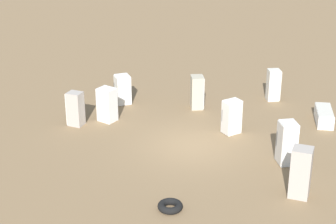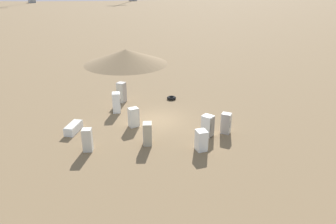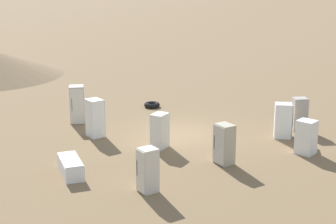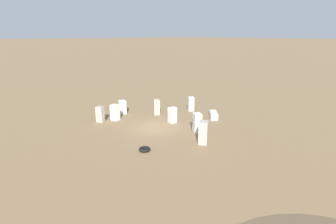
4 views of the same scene
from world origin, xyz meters
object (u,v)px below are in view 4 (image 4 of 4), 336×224
at_px(discarded_fridge_4, 157,107).
at_px(discarded_fridge_1, 197,123).
at_px(discarded_fridge_3, 203,133).
at_px(discarded_fridge_0, 115,112).
at_px(discarded_fridge_8, 191,104).
at_px(discarded_fridge_7, 214,115).
at_px(discarded_fridge_2, 122,107).
at_px(discarded_fridge_6, 172,115).
at_px(discarded_fridge_5, 100,114).
at_px(scrap_tire, 145,149).

bearing_deg(discarded_fridge_4, discarded_fridge_1, 24.49).
bearing_deg(discarded_fridge_3, discarded_fridge_0, 158.75).
relative_size(discarded_fridge_4, discarded_fridge_8, 1.02).
distance_m(discarded_fridge_3, discarded_fridge_7, 6.95).
distance_m(discarded_fridge_2, discarded_fridge_6, 6.16).
xyz_separation_m(discarded_fridge_3, discarded_fridge_6, (-1.57, -5.38, -0.17)).
bearing_deg(discarded_fridge_8, discarded_fridge_5, -77.54).
bearing_deg(discarded_fridge_5, discarded_fridge_1, -90.20).
distance_m(discarded_fridge_1, discarded_fridge_3, 2.46).
bearing_deg(discarded_fridge_0, discarded_fridge_8, -37.01).
height_order(discarded_fridge_0, discarded_fridge_5, discarded_fridge_0).
bearing_deg(discarded_fridge_4, discarded_fridge_6, 20.32).
distance_m(discarded_fridge_5, discarded_fridge_7, 11.41).
distance_m(discarded_fridge_0, scrap_tire, 8.12).
relative_size(discarded_fridge_3, discarded_fridge_5, 1.19).
height_order(discarded_fridge_3, scrap_tire, discarded_fridge_3).
xyz_separation_m(discarded_fridge_1, discarded_fridge_4, (-0.71, -6.53, -0.06)).
bearing_deg(discarded_fridge_2, discarded_fridge_3, -162.96).
bearing_deg(discarded_fridge_1, discarded_fridge_7, -41.38).
xyz_separation_m(discarded_fridge_1, discarded_fridge_7, (-4.38, -1.75, -0.56)).
bearing_deg(discarded_fridge_3, discarded_fridge_4, 131.96).
bearing_deg(discarded_fridge_6, scrap_tire, 124.75).
xyz_separation_m(discarded_fridge_1, scrap_tire, (5.69, 0.06, -0.75)).
xyz_separation_m(discarded_fridge_3, discarded_fridge_8, (-5.93, -7.12, -0.13)).
bearing_deg(discarded_fridge_1, discarded_fridge_4, 20.64).
relative_size(discarded_fridge_5, discarded_fridge_6, 1.03).
relative_size(discarded_fridge_0, discarded_fridge_1, 0.91).
distance_m(discarded_fridge_0, discarded_fridge_6, 5.77).
bearing_deg(discarded_fridge_6, discarded_fridge_3, 167.91).
distance_m(discarded_fridge_4, discarded_fridge_5, 5.98).
bearing_deg(discarded_fridge_2, discarded_fridge_4, -120.90).
height_order(discarded_fridge_2, discarded_fridge_3, discarded_fridge_3).
bearing_deg(discarded_fridge_3, discarded_fridge_5, 165.60).
xyz_separation_m(discarded_fridge_0, discarded_fridge_2, (-1.72, -1.44, -0.07)).
bearing_deg(discarded_fridge_0, discarded_fridge_7, -55.88).
bearing_deg(discarded_fridge_0, discarded_fridge_4, -34.79).
xyz_separation_m(discarded_fridge_0, discarded_fridge_5, (1.41, -0.41, -0.01)).
bearing_deg(discarded_fridge_6, discarded_fridge_8, -64.11).
bearing_deg(discarded_fridge_6, discarded_fridge_5, 51.38).
relative_size(discarded_fridge_0, discarded_fridge_6, 1.04).
distance_m(discarded_fridge_7, discarded_fridge_8, 3.41).
bearing_deg(discarded_fridge_0, discarded_fridge_5, 144.87).
xyz_separation_m(discarded_fridge_5, discarded_fridge_7, (-9.42, 6.42, -0.47)).
xyz_separation_m(discarded_fridge_6, scrap_tire, (5.83, 3.44, -0.64)).
xyz_separation_m(discarded_fridge_6, discarded_fridge_8, (-4.36, -1.74, 0.03)).
relative_size(discarded_fridge_2, discarded_fridge_6, 0.94).
relative_size(discarded_fridge_6, discarded_fridge_7, 0.85).
height_order(discarded_fridge_1, discarded_fridge_2, discarded_fridge_1).
bearing_deg(discarded_fridge_5, scrap_tire, -126.43).
relative_size(discarded_fridge_7, discarded_fridge_8, 1.13).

